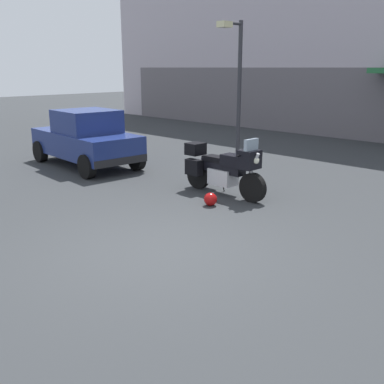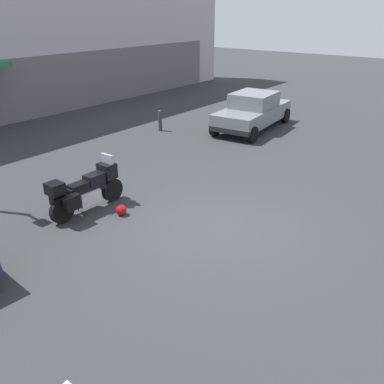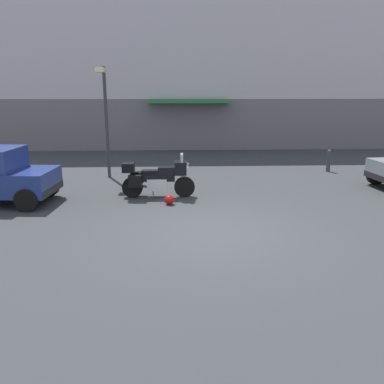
{
  "view_description": "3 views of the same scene",
  "coord_description": "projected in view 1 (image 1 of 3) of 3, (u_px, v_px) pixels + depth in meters",
  "views": [
    {
      "loc": [
        5.04,
        -4.34,
        2.8
      ],
      "look_at": [
        -0.41,
        1.17,
        0.65
      ],
      "focal_mm": 42.05,
      "sensor_mm": 36.0,
      "label": 1
    },
    {
      "loc": [
        -7.3,
        -4.86,
        4.87
      ],
      "look_at": [
        -0.15,
        0.74,
        0.78
      ],
      "focal_mm": 38.56,
      "sensor_mm": 36.0,
      "label": 2
    },
    {
      "loc": [
        -0.81,
        -8.39,
        3.21
      ],
      "look_at": [
        -0.41,
        1.3,
        0.65
      ],
      "focal_mm": 35.78,
      "sensor_mm": 36.0,
      "label": 3
    }
  ],
  "objects": [
    {
      "name": "ground_plane",
      "position": [
        158.0,
        250.0,
        7.13
      ],
      "size": [
        80.0,
        80.0,
        0.0
      ],
      "primitive_type": "plane",
      "color": "#2D3033"
    },
    {
      "name": "car_hatchback_near",
      "position": [
        86.0,
        139.0,
        13.05
      ],
      "size": [
        3.96,
        2.01,
        1.64
      ],
      "rotation": [
        0.0,
        0.0,
        3.07
      ],
      "color": "navy",
      "rests_on": "ground"
    },
    {
      "name": "helmet",
      "position": [
        210.0,
        199.0,
        9.4
      ],
      "size": [
        0.28,
        0.28,
        0.28
      ],
      "primitive_type": "sphere",
      "color": "#990C0C",
      "rests_on": "ground"
    },
    {
      "name": "streetlamp_curbside",
      "position": [
        236.0,
        77.0,
        12.86
      ],
      "size": [
        0.28,
        0.94,
        4.08
      ],
      "color": "#2D2D33",
      "rests_on": "ground"
    },
    {
      "name": "motorcycle",
      "position": [
        223.0,
        168.0,
        10.11
      ],
      "size": [
        2.26,
        0.76,
        1.36
      ],
      "rotation": [
        0.0,
        0.0,
        -0.01
      ],
      "color": "black",
      "rests_on": "ground"
    }
  ]
}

